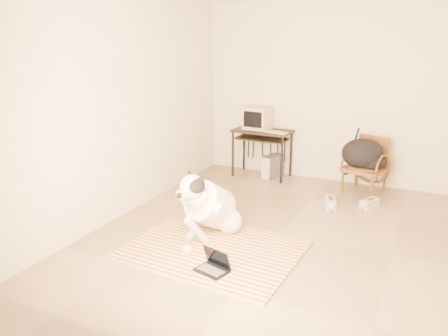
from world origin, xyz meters
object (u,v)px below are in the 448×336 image
Objects in this scene: dog at (210,207)px; laptop at (214,265)px; pc_tower at (272,166)px; computer_desk at (262,137)px; backpack at (364,155)px; crt_monitor at (258,118)px; rattan_chair at (366,165)px.

dog reaches higher than laptop.
laptop is at bearing -81.00° from pc_tower.
backpack is (1.59, -0.14, -0.09)m from computer_desk.
computer_desk is at bearing 96.60° from dog.
crt_monitor reaches higher than laptop.
crt_monitor is at bearing 98.93° from dog.
laptop is 0.56× the size of backpack.
laptop is 3.11m from pc_tower.
laptop is at bearing -60.59° from dog.
pc_tower is (0.30, -0.07, -0.75)m from crt_monitor.
crt_monitor reaches higher than backpack.
laptop is 0.84× the size of pc_tower.
rattan_chair is 1.27× the size of backpack.
laptop is 3.35m from crt_monitor.
computer_desk is at bearing 177.70° from rattan_chair.
crt_monitor is at bearing 103.98° from laptop.
rattan_chair reaches higher than pc_tower.
pc_tower is at bearing -13.57° from crt_monitor.
backpack is at bearing -4.92° from computer_desk.
crt_monitor reaches higher than computer_desk.
dog is at bearing 119.41° from laptop.
computer_desk is at bearing -38.64° from crt_monitor.
rattan_chair is (1.63, -0.07, -0.25)m from computer_desk.
rattan_chair is (1.44, -0.08, 0.22)m from pc_tower.
crt_monitor is 0.81m from pc_tower.
backpack reaches higher than pc_tower.
rattan_chair reaches higher than computer_desk.
crt_monitor is at bearing 141.36° from computer_desk.
computer_desk reaches higher than laptop.
backpack is (1.41, -0.15, 0.38)m from pc_tower.
pc_tower is at bearing 173.74° from backpack.
pc_tower is at bearing 5.37° from computer_desk.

